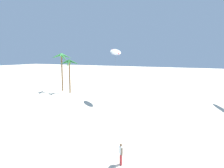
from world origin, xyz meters
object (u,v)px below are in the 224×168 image
palm_tree_1 (61,59)px  palm_tree_0 (69,65)px  flying_kite_3 (115,52)px  person_far_watcher (121,153)px

palm_tree_1 → palm_tree_0: bearing=-17.1°
palm_tree_0 → palm_tree_1: (-3.04, 0.93, 1.23)m
palm_tree_0 → flying_kite_3: (12.55, -2.79, 2.66)m
flying_kite_3 → person_far_watcher: (9.48, -18.54, -7.94)m
palm_tree_1 → flying_kite_3: flying_kite_3 is taller
person_far_watcher → palm_tree_1: bearing=138.4°
flying_kite_3 → person_far_watcher: size_ratio=5.74×
palm_tree_1 → flying_kite_3: 16.09m
palm_tree_1 → flying_kite_3: size_ratio=0.90×
palm_tree_0 → palm_tree_1: palm_tree_1 is taller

